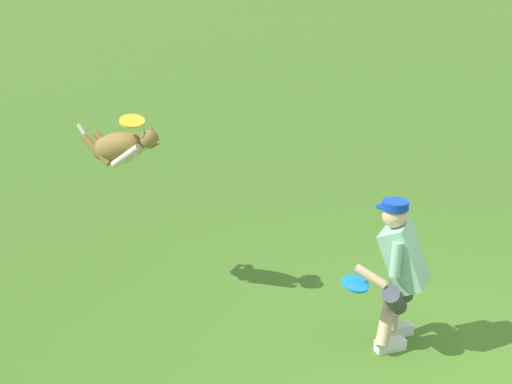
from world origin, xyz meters
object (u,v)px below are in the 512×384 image
(dog, at_px, (120,147))
(frisbee_flying, at_px, (132,121))
(person, at_px, (399,269))
(frisbee_held, at_px, (355,284))

(dog, xyz_separation_m, frisbee_flying, (-0.10, 0.14, 0.27))
(person, height_order, frisbee_flying, frisbee_flying)
(person, bearing_deg, dog, -0.41)
(person, xyz_separation_m, frisbee_held, (0.39, -0.03, -0.09))
(dog, height_order, frisbee_flying, frisbee_flying)
(person, distance_m, frisbee_flying, 2.72)
(frisbee_flying, bearing_deg, frisbee_held, 131.73)
(dog, distance_m, frisbee_held, 2.54)
(person, xyz_separation_m, frisbee_flying, (1.87, -1.69, 1.02))
(dog, bearing_deg, frisbee_held, 2.93)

